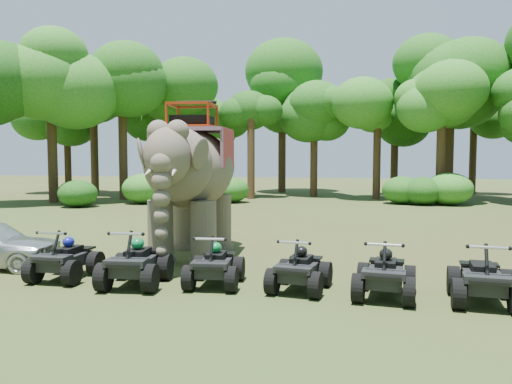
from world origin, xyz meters
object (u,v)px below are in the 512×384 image
at_px(atv_3, 300,264).
at_px(atv_4, 385,268).
at_px(atv_1, 136,257).
at_px(atv_2, 215,260).
at_px(elephant, 192,178).
at_px(atv_5, 483,272).
at_px(atv_0, 65,254).

relative_size(atv_3, atv_4, 0.95).
xyz_separation_m(atv_3, atv_4, (1.76, -0.21, 0.03)).
bearing_deg(atv_1, atv_2, 5.75).
relative_size(elephant, atv_5, 3.19).
relative_size(atv_0, atv_5, 0.97).
bearing_deg(atv_1, elephant, 81.48).
distance_m(atv_0, atv_2, 3.59).
bearing_deg(atv_0, atv_5, -1.10).
distance_m(atv_1, atv_5, 7.23).
xyz_separation_m(atv_0, atv_1, (1.86, -0.24, 0.04)).
bearing_deg(atv_5, atv_2, -177.34).
xyz_separation_m(atv_2, atv_4, (3.65, -0.28, 0.02)).
bearing_deg(atv_1, atv_0, 167.90).
bearing_deg(atv_0, elephant, 57.29).
distance_m(atv_0, atv_5, 9.09).
relative_size(atv_1, atv_2, 1.11).
height_order(atv_4, atv_5, atv_5).
distance_m(atv_2, atv_3, 1.90).
xyz_separation_m(elephant, atv_3, (3.40, -3.15, -1.66)).
distance_m(atv_2, atv_4, 3.66).
distance_m(elephant, atv_0, 4.13).
distance_m(elephant, atv_5, 7.97).
distance_m(atv_0, atv_4, 7.24).
height_order(atv_1, atv_2, atv_1).
height_order(atv_1, atv_5, atv_1).
distance_m(atv_2, atv_5, 5.51).
relative_size(elephant, atv_4, 3.26).
height_order(elephant, atv_0, elephant).
height_order(atv_2, atv_3, atv_2).
relative_size(atv_2, atv_5, 0.94).
bearing_deg(atv_1, atv_4, -4.27).
distance_m(atv_0, atv_3, 5.48).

